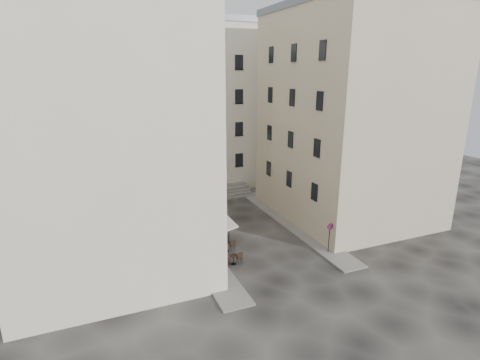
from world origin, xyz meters
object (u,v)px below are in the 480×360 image
bistro_table_a (233,259)px  bistro_table_b (226,246)px  pedestrian (226,231)px  no_parking_sign (330,232)px

bistro_table_a → bistro_table_b: 2.04m
pedestrian → bistro_table_a: bearing=66.0°
bistro_table_a → pedestrian: bearing=77.4°
no_parking_sign → bistro_table_b: bearing=152.9°
no_parking_sign → bistro_table_b: size_ratio=1.91×
bistro_table_a → pedestrian: pedestrian is taller
no_parking_sign → bistro_table_a: bearing=168.4°
bistro_table_a → pedestrian: 3.67m
no_parking_sign → bistro_table_a: size_ratio=1.96×
no_parking_sign → pedestrian: 7.93m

